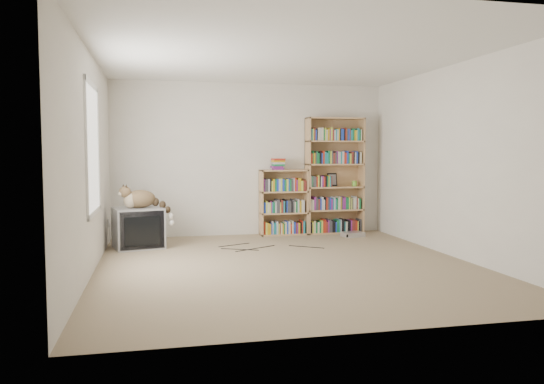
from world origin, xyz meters
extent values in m
cube|color=tan|center=(0.00, 0.00, 0.00)|extent=(4.50, 5.00, 0.01)
cube|color=silver|center=(0.00, 2.50, 1.25)|extent=(4.50, 0.02, 2.50)
cube|color=silver|center=(0.00, -2.50, 1.25)|extent=(4.50, 0.02, 2.50)
cube|color=silver|center=(-2.25, 0.00, 1.25)|extent=(0.02, 5.00, 2.50)
cube|color=silver|center=(2.25, 0.00, 1.25)|extent=(0.02, 5.00, 2.50)
cube|color=white|center=(0.00, 0.00, 2.50)|extent=(4.50, 5.00, 0.02)
cube|color=white|center=(-2.24, 0.20, 1.40)|extent=(0.02, 1.22, 1.52)
cube|color=gray|center=(-1.80, 1.60, 0.29)|extent=(0.78, 0.73, 0.58)
cube|color=black|center=(-1.74, 1.32, 0.29)|extent=(0.60, 0.16, 0.53)
cube|color=black|center=(-1.73, 1.31, 0.28)|extent=(0.48, 0.12, 0.40)
cube|color=black|center=(-1.83, 1.73, 0.28)|extent=(0.46, 0.41, 0.35)
ellipsoid|color=#3C2818|center=(-1.77, 1.59, 0.70)|extent=(0.56, 0.49, 0.26)
ellipsoid|color=#3C2818|center=(-1.66, 1.65, 0.69)|extent=(0.30, 0.31, 0.19)
ellipsoid|color=#C8B790|center=(-1.90, 1.50, 0.69)|extent=(0.25, 0.25, 0.21)
ellipsoid|color=#3C2818|center=(-1.97, 1.47, 0.81)|extent=(0.22, 0.22, 0.16)
sphere|color=beige|center=(-2.02, 1.44, 0.79)|extent=(0.09, 0.09, 0.06)
cone|color=black|center=(-1.94, 1.45, 0.89)|extent=(0.09, 0.09, 0.08)
cone|color=black|center=(-1.99, 1.53, 0.89)|extent=(0.09, 0.09, 0.08)
cube|color=tan|center=(0.93, 2.34, 0.97)|extent=(0.02, 0.30, 1.95)
cube|color=tan|center=(1.88, 2.34, 0.97)|extent=(0.02, 0.30, 1.95)
cube|color=tan|center=(1.41, 2.48, 0.97)|extent=(0.97, 0.03, 1.95)
cube|color=tan|center=(1.41, 2.34, 1.93)|extent=(0.97, 0.30, 0.02)
cube|color=tan|center=(1.41, 2.34, 0.01)|extent=(0.97, 0.30, 0.03)
cube|color=tan|center=(1.41, 2.34, 0.40)|extent=(0.97, 0.30, 0.03)
cube|color=tan|center=(1.41, 2.34, 0.78)|extent=(0.97, 0.30, 0.02)
cube|color=tan|center=(1.41, 2.34, 1.16)|extent=(0.97, 0.30, 0.02)
cube|color=tan|center=(1.41, 2.34, 1.55)|extent=(0.97, 0.30, 0.02)
cube|color=#AB2716|center=(1.41, 2.34, 0.12)|extent=(0.89, 0.24, 0.19)
cube|color=#1D3BBE|center=(1.41, 2.34, 0.50)|extent=(0.89, 0.24, 0.19)
cube|color=#126A37|center=(1.41, 2.34, 0.89)|extent=(0.89, 0.24, 0.19)
cube|color=beige|center=(1.41, 2.34, 1.27)|extent=(0.89, 0.24, 0.19)
cube|color=black|center=(1.41, 2.34, 1.66)|extent=(0.89, 0.24, 0.19)
cube|color=tan|center=(0.14, 2.34, 0.54)|extent=(0.03, 0.30, 1.08)
cube|color=tan|center=(0.90, 2.34, 0.54)|extent=(0.02, 0.30, 1.08)
cube|color=tan|center=(0.52, 2.48, 0.54)|extent=(0.79, 0.03, 1.08)
cube|color=tan|center=(0.52, 2.34, 1.07)|extent=(0.79, 0.30, 0.02)
cube|color=tan|center=(0.52, 2.34, 0.01)|extent=(0.79, 0.30, 0.03)
cube|color=tan|center=(0.52, 2.34, 0.36)|extent=(0.79, 0.30, 0.03)
cube|color=tan|center=(0.52, 2.34, 0.72)|extent=(0.79, 0.30, 0.02)
cube|color=#AB2716|center=(0.52, 2.34, 0.12)|extent=(0.71, 0.24, 0.19)
cube|color=#1D3BBE|center=(0.52, 2.34, 0.47)|extent=(0.71, 0.24, 0.19)
cube|color=#126A37|center=(0.52, 2.34, 0.82)|extent=(0.71, 0.24, 0.19)
cube|color=#AB2716|center=(0.41, 2.32, 1.17)|extent=(0.22, 0.29, 0.19)
cylinder|color=#71BB35|center=(1.76, 2.34, 0.84)|extent=(0.08, 0.08, 0.09)
cube|color=black|center=(1.39, 2.44, 0.90)|extent=(0.17, 0.05, 0.22)
cube|color=#BABABF|center=(1.57, 1.89, 0.04)|extent=(0.38, 0.31, 0.08)
cube|color=silver|center=(-2.24, 1.95, 0.32)|extent=(0.01, 0.08, 0.13)
camera|label=1|loc=(-1.53, -6.15, 1.35)|focal=35.00mm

